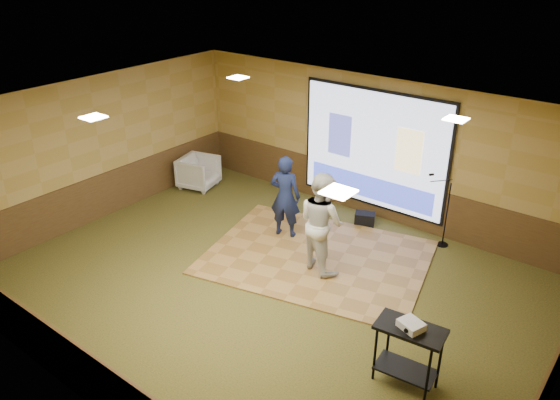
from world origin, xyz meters
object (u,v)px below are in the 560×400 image
Objects in this scene: player_left at (285,196)px; projector at (411,325)px; projector_screen at (373,150)px; banquet_chair at (199,172)px; dance_floor at (317,257)px; duffel_bag at (365,219)px; player_right at (321,222)px; av_table at (409,345)px; mic_stand at (442,222)px.

player_left is 5.57× the size of projector.
projector_screen is 3.96× the size of banquet_chair.
dance_floor is at bearing 164.59° from projector.
player_left reaches higher than duffel_bag.
player_right is 6.13× the size of projector.
player_right is 2.21× the size of banquet_chair.
duffel_bag is (0.16, -0.45, -1.35)m from projector_screen.
av_table is 3.09× the size of projector.
projector is (2.75, -1.93, 0.97)m from dance_floor.
player_left is 2.01× the size of banquet_chair.
mic_stand reaches higher than banquet_chair.
mic_stand is (-1.13, 3.83, -0.49)m from projector.
projector_screen is at bearing 177.80° from mic_stand.
dance_floor is 2.54m from mic_stand.
projector is 0.21× the size of mic_stand.
av_table is (3.74, -2.24, -0.22)m from player_left.
av_table is at bearing 130.43° from player_left.
player_left is 0.91× the size of player_right.
projector_screen reaches higher than player_left.
mic_stand is at bearing 106.36° from av_table.
projector_screen is 2.62m from dance_floor.
player_right is 3.00m from projector.
player_right is 1.98× the size of av_table.
player_left is 1.17× the size of mic_stand.
mic_stand is (2.61, 1.58, -0.38)m from player_left.
av_table is (2.87, -4.10, -0.83)m from projector_screen.
player_right is 2.17m from duffel_bag.
mic_stand reaches higher than av_table.
player_left is at bearing 168.72° from projector.
banquet_chair is at bearing 176.87° from projector.
player_left is at bearing -142.14° from mic_stand.
player_right reaches higher than av_table.
dance_floor is at bearing -123.80° from mic_stand.
player_left is 3.17m from banquet_chair.
player_left reaches higher than projector.
dance_floor is (0.13, -2.17, -1.46)m from projector_screen.
banquet_chair is 2.06× the size of duffel_bag.
duffel_bag is at bearing -93.58° from banquet_chair.
dance_floor is 4.27× the size of av_table.
projector is at bearing 130.36° from player_left.
projector_screen is 5.04m from projector.
banquet_chair is (-6.81, 2.86, -0.27)m from av_table.
player_left is at bearing 149.05° from av_table.
mic_stand is at bearing 6.34° from duffel_bag.
duffel_bag is (-0.21, 1.99, -0.83)m from player_right.
player_right is 3.01m from av_table.
player_right is at bearing -81.19° from projector_screen.
duffel_bag is (-1.59, -0.18, -0.36)m from mic_stand.
banquet_chair is (-6.81, 2.87, -0.60)m from projector.
mic_stand is at bearing -104.10° from player_right.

